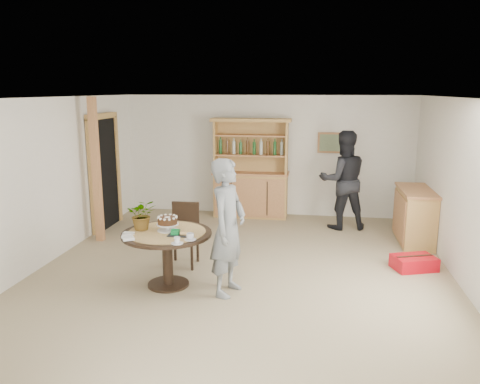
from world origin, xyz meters
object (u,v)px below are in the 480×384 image
Objects in this scene: dining_table at (167,243)px; teen_boy at (228,228)px; dining_chair at (184,230)px; red_suitcase at (414,263)px; adult_person at (343,180)px; hutch at (251,184)px; sideboard at (415,216)px.

teen_boy is (0.85, -0.10, 0.28)m from dining_table.
dining_chair is 3.46m from red_suitcase.
adult_person is (1.60, 3.24, 0.05)m from teen_boy.
hutch is 3.83m from teen_boy.
dining_chair is (-0.62, -2.89, -0.15)m from hutch.
hutch reaches higher than dining_chair.
teen_boy is (0.85, -0.93, 0.35)m from dining_chair.
sideboard is 4.42m from dining_table.
dining_table is (-0.62, -3.72, -0.08)m from hutch.
dining_chair is (-0.00, 0.83, -0.07)m from dining_table.
hutch reaches higher than teen_boy.
dining_table is 0.64× the size of adult_person.
dining_table is 0.68× the size of teen_boy.
hutch is 1.94m from adult_person.
dining_chair is at bearing 56.65° from teen_boy.
hutch is 3.85m from red_suitcase.
sideboard is 3.83m from teen_boy.
sideboard is (3.04, -1.24, -0.22)m from hutch.
sideboard is at bearing -33.30° from teen_boy.
teen_boy is (0.23, -3.82, 0.20)m from hutch.
teen_boy is at bearing -48.18° from dining_chair.
dining_chair is at bearing 90.06° from dining_table.
red_suitcase is (3.42, 0.31, -0.43)m from dining_chair.
sideboard is 0.71× the size of teen_boy.
adult_person is at bearing 51.94° from dining_table.
red_suitcase is at bearing 103.49° from adult_person.
hutch is 2.92× the size of red_suitcase.
teen_boy is 0.95× the size of adult_person.
hutch is 3.29m from sideboard.
red_suitcase is (0.96, -2.00, -0.84)m from adult_person.
sideboard reaches higher than red_suitcase.
dining_chair is 0.50× the size of adult_person.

